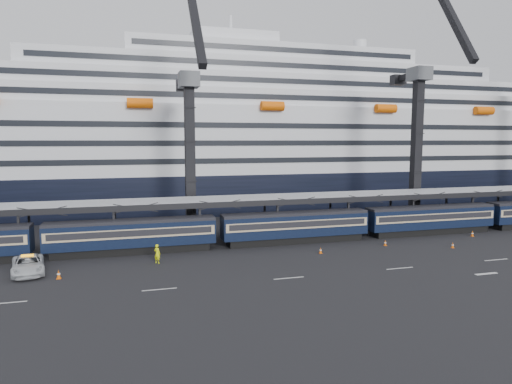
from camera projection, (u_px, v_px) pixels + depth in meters
ground at (395, 257)px, 50.68m from camera, size 260.00×260.00×0.00m
lane_markings at (491, 264)px, 47.92m from camera, size 111.00×4.27×0.02m
train at (320, 224)px, 58.71m from camera, size 133.05×3.00×4.05m
canopy at (339, 196)px, 63.46m from camera, size 130.00×6.25×5.53m
cruise_ship at (264, 143)px, 92.92m from camera, size 214.09×28.84×34.00m
crane_dark_near at (190, 148)px, 61.61m from camera, size 4.50×17.75×35.08m
crane_dark_mid at (418, 138)px, 70.09m from camera, size 4.50×18.24×39.64m
pickup_truck at (28, 265)px, 44.40m from camera, size 3.92×6.64×1.73m
worker at (157, 254)px, 48.14m from camera, size 0.88×0.87×2.05m
traffic_cone_b at (59, 274)px, 42.79m from camera, size 0.43×0.43×0.86m
traffic_cone_c at (321, 250)px, 52.45m from camera, size 0.36×0.36×0.71m
traffic_cone_d at (385, 243)px, 56.32m from camera, size 0.35×0.35×0.70m
traffic_cone_e at (453, 245)px, 55.09m from camera, size 0.35×0.35×0.69m
traffic_cone_f at (472, 234)px, 61.77m from camera, size 0.39×0.39×0.77m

